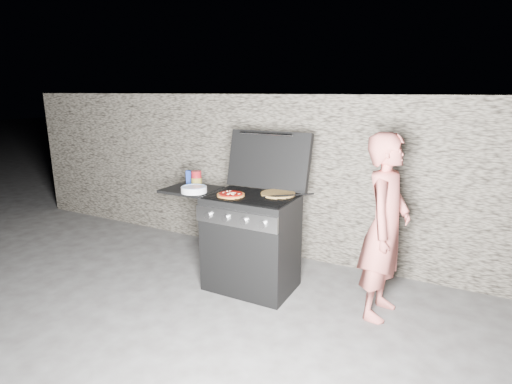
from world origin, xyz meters
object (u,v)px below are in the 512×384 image
at_px(gas_grill, 228,238).
at_px(pizza_topped, 231,194).
at_px(person, 385,227).
at_px(sauce_jar, 196,179).

relative_size(gas_grill, pizza_topped, 5.33).
relative_size(gas_grill, person, 0.88).
bearing_deg(sauce_jar, pizza_topped, -20.61).
distance_m(gas_grill, pizza_topped, 0.49).
height_order(pizza_topped, sauce_jar, sauce_jar).
distance_m(gas_grill, person, 1.46).
xyz_separation_m(gas_grill, sauce_jar, (-0.42, 0.10, 0.53)).
distance_m(sauce_jar, person, 1.86).
bearing_deg(person, sauce_jar, 95.34).
bearing_deg(gas_grill, sauce_jar, 167.03).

